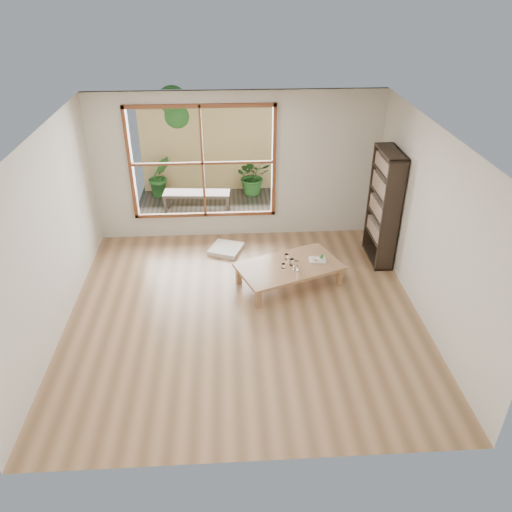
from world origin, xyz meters
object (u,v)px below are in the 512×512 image
at_px(low_table, 289,267).
at_px(food_tray, 318,259).
at_px(garden_bench, 197,195).
at_px(bookshelf, 384,207).

distance_m(low_table, food_tray, 0.49).
distance_m(food_tray, garden_bench, 3.26).
distance_m(bookshelf, food_tray, 1.40).
bearing_deg(food_tray, bookshelf, 32.30).
distance_m(low_table, garden_bench, 3.10).
relative_size(low_table, garden_bench, 1.32).
relative_size(low_table, food_tray, 6.42).
bearing_deg(bookshelf, food_tray, -152.96).
bearing_deg(garden_bench, low_table, -56.27).
height_order(bookshelf, food_tray, bookshelf).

